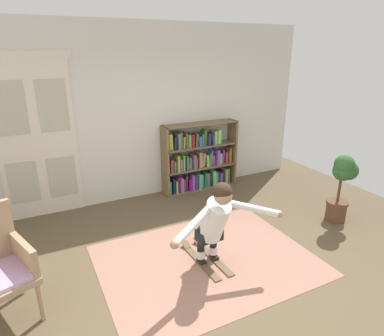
% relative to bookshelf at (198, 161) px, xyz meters
% --- Properties ---
extents(ground_plane, '(7.20, 7.20, 0.00)m').
position_rel_bookshelf_xyz_m(ground_plane, '(-0.87, -2.39, -0.54)').
color(ground_plane, brown).
extents(back_wall, '(6.00, 0.10, 2.90)m').
position_rel_bookshelf_xyz_m(back_wall, '(-0.87, 0.21, 0.91)').
color(back_wall, silver).
rests_on(back_wall, ground).
extents(double_door, '(1.22, 0.05, 2.45)m').
position_rel_bookshelf_xyz_m(double_door, '(-2.60, 0.15, 0.69)').
color(double_door, beige).
rests_on(double_door, ground).
extents(rug, '(2.56, 1.96, 0.01)m').
position_rel_bookshelf_xyz_m(rug, '(-0.96, -2.08, -0.54)').
color(rug, '#9C6E5D').
rests_on(rug, ground).
extents(bookshelf, '(1.42, 0.30, 1.24)m').
position_rel_bookshelf_xyz_m(bookshelf, '(0.00, 0.00, 0.00)').
color(bookshelf, brown).
rests_on(bookshelf, ground).
extents(potted_plant, '(0.45, 0.37, 1.06)m').
position_rel_bookshelf_xyz_m(potted_plant, '(1.30, -2.06, 0.10)').
color(potted_plant, brown).
rests_on(potted_plant, ground).
extents(skis_pair, '(0.30, 0.86, 0.07)m').
position_rel_bookshelf_xyz_m(skis_pair, '(-0.96, -2.04, -0.52)').
color(skis_pair, brown).
rests_on(skis_pair, rug).
extents(person_skier, '(1.41, 0.64, 1.07)m').
position_rel_bookshelf_xyz_m(person_skier, '(-0.96, -2.25, 0.11)').
color(person_skier, white).
rests_on(person_skier, skis_pair).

